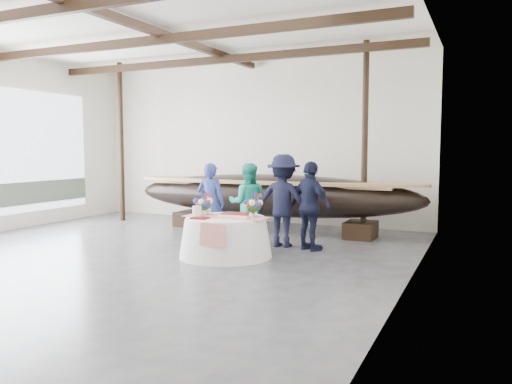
% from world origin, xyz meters
% --- Properties ---
extents(floor, '(10.00, 12.00, 0.01)m').
position_xyz_m(floor, '(0.00, 0.00, 0.00)').
color(floor, '#3D3D42').
rests_on(floor, ground).
extents(wall_back, '(10.00, 0.02, 4.50)m').
position_xyz_m(wall_back, '(0.00, 6.00, 2.25)').
color(wall_back, silver).
rests_on(wall_back, ground).
extents(wall_right, '(0.02, 12.00, 4.50)m').
position_xyz_m(wall_right, '(5.00, 0.00, 2.25)').
color(wall_right, silver).
rests_on(wall_right, ground).
extents(ceiling, '(10.00, 12.00, 0.01)m').
position_xyz_m(ceiling, '(0.00, 0.00, 4.50)').
color(ceiling, white).
rests_on(ceiling, wall_back).
extents(pavilion_structure, '(9.80, 11.76, 4.50)m').
position_xyz_m(pavilion_structure, '(0.00, 0.78, 4.00)').
color(pavilion_structure, black).
rests_on(pavilion_structure, ground).
extents(longboat_display, '(7.66, 1.53, 1.44)m').
position_xyz_m(longboat_display, '(1.14, 4.46, 0.92)').
color(longboat_display, black).
rests_on(longboat_display, ground).
extents(banquet_table, '(1.79, 1.79, 0.77)m').
position_xyz_m(banquet_table, '(1.52, 1.41, 0.38)').
color(banquet_table, silver).
rests_on(banquet_table, ground).
extents(tabletop_items, '(1.67, 1.00, 0.40)m').
position_xyz_m(tabletop_items, '(1.46, 1.54, 0.92)').
color(tabletop_items, red).
rests_on(tabletop_items, banquet_table).
extents(guest_woman_blue, '(0.67, 0.47, 1.76)m').
position_xyz_m(guest_woman_blue, '(0.53, 2.58, 0.88)').
color(guest_woman_blue, navy).
rests_on(guest_woman_blue, ground).
extents(guest_woman_teal, '(1.05, 0.95, 1.76)m').
position_xyz_m(guest_woman_teal, '(1.29, 2.88, 0.88)').
color(guest_woman_teal, '#22B194').
rests_on(guest_woman_teal, ground).
extents(guest_man_left, '(1.28, 0.76, 1.96)m').
position_xyz_m(guest_man_left, '(2.16, 2.80, 0.98)').
color(guest_man_left, black).
rests_on(guest_man_left, ground).
extents(guest_man_right, '(1.15, 0.88, 1.82)m').
position_xyz_m(guest_man_right, '(2.83, 2.64, 0.91)').
color(guest_man_right, black).
rests_on(guest_man_right, ground).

